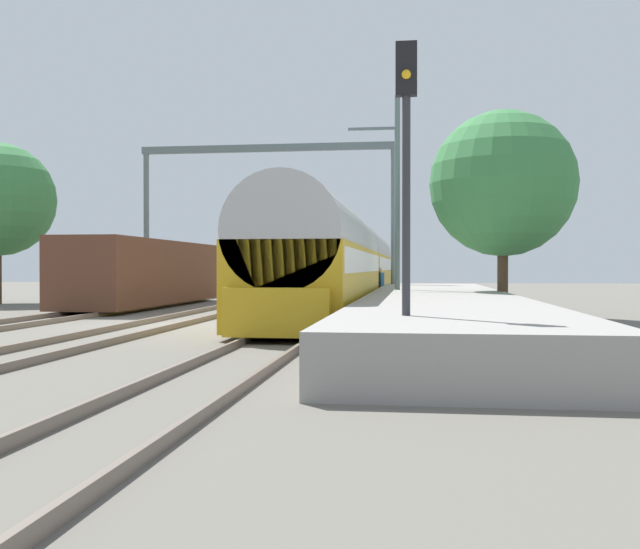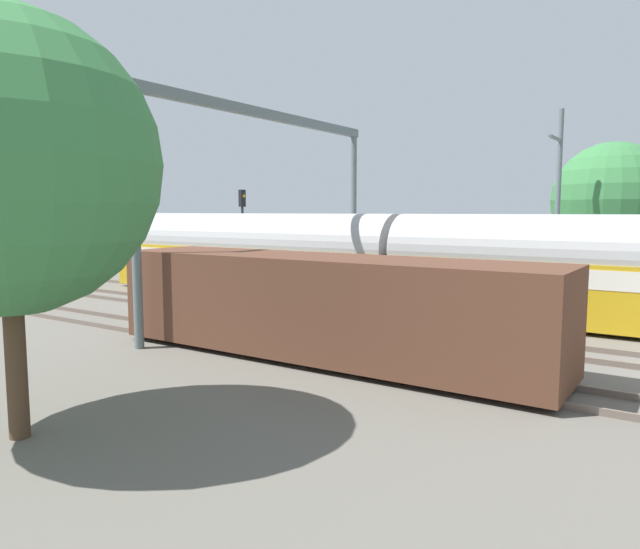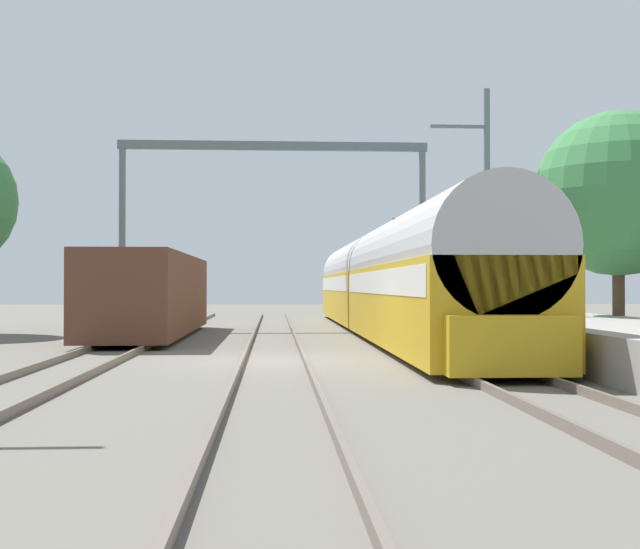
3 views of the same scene
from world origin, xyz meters
name	(u,v)px [view 2 (image 2 of 3)]	position (x,y,z in m)	size (l,w,h in m)	color
passenger_train	(399,263)	(4.30, 11.30, 1.97)	(2.93, 32.85, 3.82)	gold
freight_car	(323,306)	(-4.30, 9.42, 1.47)	(2.80, 13.00, 2.70)	#563323
person_crossing	(411,281)	(5.75, 11.42, 1.03)	(0.47, 0.41, 1.73)	black
railway_signal_far	(243,225)	(6.21, 21.50, 3.34)	(0.36, 0.30, 5.22)	#2D2D33
catenary_gantry	(269,169)	(0.00, 14.68, 5.67)	(12.99, 0.28, 7.86)	slate
catenary_pole_east_mid	(557,210)	(6.65, 5.69, 4.15)	(1.90, 0.20, 8.00)	slate
tree_west_background	(5,164)	(-12.12, 10.85, 4.90)	(5.33, 5.33, 7.58)	#4C3826
tree_east_background	(612,200)	(10.29, 4.25, 4.54)	(4.94, 4.94, 7.02)	#4C3826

